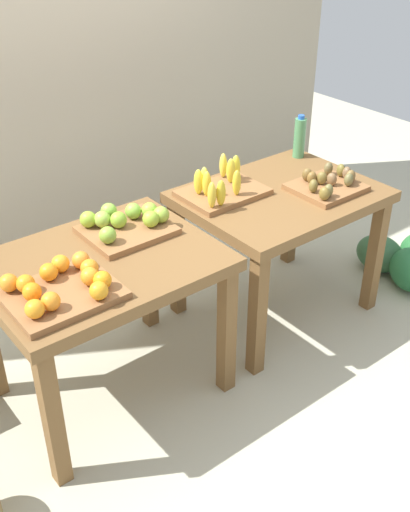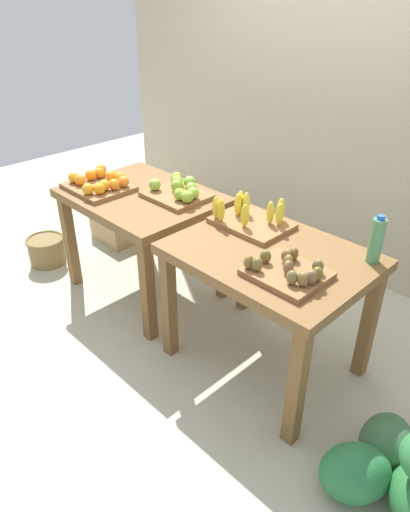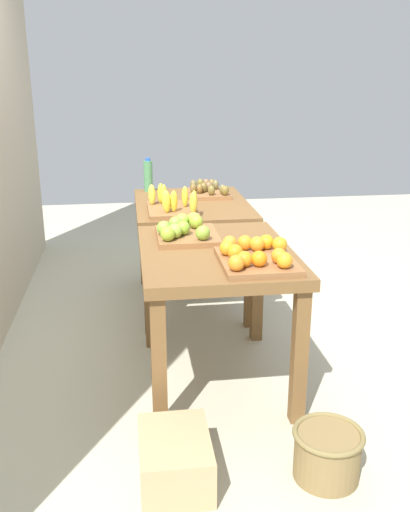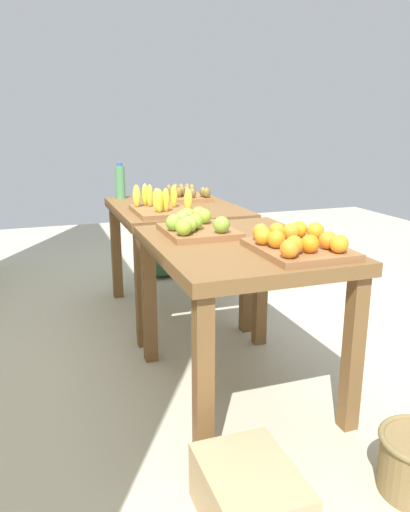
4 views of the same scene
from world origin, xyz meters
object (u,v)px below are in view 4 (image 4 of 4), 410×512
object	(u,v)px
water_bottle	(120,182)
watermelon_pile	(176,253)
apple_bin	(195,225)
orange_bin	(297,243)
cardboard_produce_box	(249,497)
banana_crate	(162,206)
kiwi_bin	(185,195)
display_table_left	(239,265)
display_table_right	(175,222)

from	to	relation	value
water_bottle	watermelon_pile	size ratio (longest dim) A/B	0.40
apple_bin	watermelon_pile	distance (m)	2.00
orange_bin	cardboard_produce_box	distance (m)	1.01
banana_crate	kiwi_bin	distance (m)	0.58
display_table_left	orange_bin	bearing A→B (deg)	-149.98
display_table_right	watermelon_pile	world-z (taller)	display_table_right
water_bottle	cardboard_produce_box	xyz separation A→B (m)	(-2.36, 0.01, -0.79)
watermelon_pile	cardboard_produce_box	world-z (taller)	watermelon_pile
kiwi_bin	display_table_left	bearing A→B (deg)	174.02
orange_bin	cardboard_produce_box	size ratio (longest dim) A/B	1.10
display_table_right	orange_bin	xyz separation A→B (m)	(-1.38, -0.15, 0.16)
kiwi_bin	water_bottle	bearing A→B (deg)	63.24
cardboard_produce_box	water_bottle	bearing A→B (deg)	-0.23
display_table_right	watermelon_pile	size ratio (longest dim) A/B	1.59
display_table_right	banana_crate	size ratio (longest dim) A/B	2.36
display_table_right	water_bottle	size ratio (longest dim) A/B	4.01
watermelon_pile	kiwi_bin	bearing A→B (deg)	169.88
display_table_left	watermelon_pile	bearing A→B (deg)	-7.47
apple_bin	kiwi_bin	distance (m)	1.14
display_table_right	watermelon_pile	xyz separation A→B (m)	(0.95, -0.27, -0.49)
water_bottle	watermelon_pile	world-z (taller)	water_bottle
water_bottle	watermelon_pile	xyz separation A→B (m)	(0.52, -0.56, -0.72)
orange_bin	water_bottle	world-z (taller)	water_bottle
orange_bin	watermelon_pile	xyz separation A→B (m)	(2.33, -0.12, -0.64)
banana_crate	kiwi_bin	world-z (taller)	banana_crate
kiwi_bin	cardboard_produce_box	world-z (taller)	kiwi_bin
orange_bin	apple_bin	world-z (taller)	apple_bin
display_table_left	water_bottle	size ratio (longest dim) A/B	4.01
display_table_right	cardboard_produce_box	bearing A→B (deg)	171.19
kiwi_bin	watermelon_pile	xyz separation A→B (m)	(0.74, -0.13, -0.64)
display_table_right	orange_bin	bearing A→B (deg)	-173.73
water_bottle	cardboard_produce_box	world-z (taller)	water_bottle
display_table_right	water_bottle	distance (m)	0.57
watermelon_pile	cardboard_produce_box	bearing A→B (deg)	168.80
display_table_right	banana_crate	world-z (taller)	banana_crate
water_bottle	watermelon_pile	distance (m)	1.06
banana_crate	watermelon_pile	size ratio (longest dim) A/B	0.67
apple_bin	water_bottle	bearing A→B (deg)	6.37
display_table_left	banana_crate	world-z (taller)	banana_crate
display_table_right	cardboard_produce_box	xyz separation A→B (m)	(-1.94, 0.30, -0.55)
kiwi_bin	banana_crate	bearing A→B (deg)	148.68
kiwi_bin	orange_bin	bearing A→B (deg)	-179.55
display_table_left	cardboard_produce_box	bearing A→B (deg)	159.83
orange_bin	apple_bin	bearing A→B (deg)	31.04
banana_crate	cardboard_produce_box	world-z (taller)	banana_crate
apple_bin	watermelon_pile	world-z (taller)	apple_bin
display_table_left	orange_bin	size ratio (longest dim) A/B	2.36
display_table_left	kiwi_bin	size ratio (longest dim) A/B	2.88
cardboard_produce_box	kiwi_bin	bearing A→B (deg)	-11.57
orange_bin	water_bottle	size ratio (longest dim) A/B	1.70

